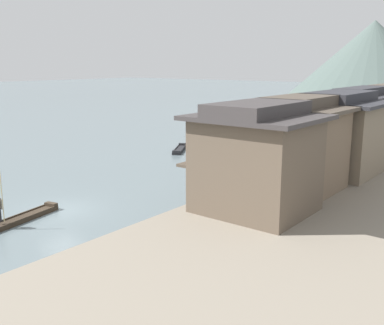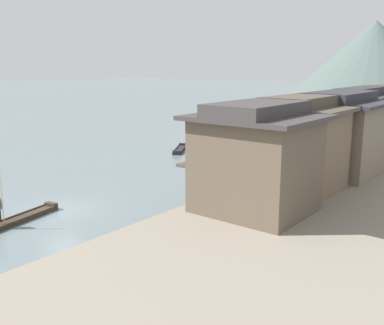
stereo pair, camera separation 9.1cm
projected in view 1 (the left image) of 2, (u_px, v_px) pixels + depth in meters
ground_plane at (60, 210)px, 28.42m from camera, size 400.00×400.00×0.00m
boat_foreground_poled at (20, 219)px, 26.44m from camera, size 1.91×5.41×0.43m
boat_moored_nearest at (231, 151)px, 46.52m from camera, size 1.10×5.36×0.73m
boat_moored_second at (358, 135)px, 56.50m from camera, size 2.21×5.34×0.77m
boat_moored_third at (310, 134)px, 58.12m from camera, size 3.58×1.08×0.53m
boat_moored_far at (244, 176)px, 36.21m from camera, size 1.04×3.59×0.56m
boat_midriver_upstream at (179, 150)px, 47.71m from camera, size 3.11×4.38×0.46m
house_waterfront_nearest at (256, 159)px, 25.10m from camera, size 6.97×6.20×6.14m
house_waterfront_second at (298, 144)px, 29.72m from camera, size 6.43×5.88×6.14m
house_waterfront_tall at (337, 134)px, 34.23m from camera, size 7.00×7.14×6.14m
house_waterfront_narrow at (360, 122)px, 40.65m from camera, size 5.30×7.85×6.14m
hill_far_centre at (372, 60)px, 118.55m from camera, size 44.37×44.37×20.09m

